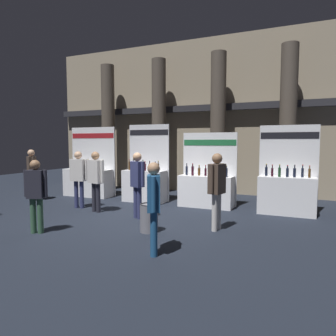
{
  "coord_description": "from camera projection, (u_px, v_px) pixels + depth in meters",
  "views": [
    {
      "loc": [
        3.96,
        -6.83,
        1.96
      ],
      "look_at": [
        0.58,
        0.92,
        1.26
      ],
      "focal_mm": 32.93,
      "sensor_mm": 36.0,
      "label": 1
    }
  ],
  "objects": [
    {
      "name": "exhibitor_booth_1",
      "position": [
        145.0,
        182.0,
        10.22
      ],
      "size": [
        1.48,
        0.66,
        2.56
      ],
      "color": "white",
      "rests_on": "ground_plane"
    },
    {
      "name": "exhibitor_booth_2",
      "position": [
        206.0,
        188.0,
        9.39
      ],
      "size": [
        1.71,
        0.66,
        2.26
      ],
      "color": "white",
      "rests_on": "ground_plane"
    },
    {
      "name": "visitor_3",
      "position": [
        137.0,
        180.0,
        7.9
      ],
      "size": [
        0.46,
        0.33,
        1.71
      ],
      "rotation": [
        0.0,
        0.0,
        2.75
      ],
      "color": "navy",
      "rests_on": "ground_plane"
    },
    {
      "name": "visitor_0",
      "position": [
        154.0,
        200.0,
        5.33
      ],
      "size": [
        0.38,
        0.54,
        1.62
      ],
      "rotation": [
        0.0,
        0.0,
        5.16
      ],
      "color": "navy",
      "rests_on": "ground_plane"
    },
    {
      "name": "visitor_6",
      "position": [
        36.0,
        191.0,
        6.6
      ],
      "size": [
        0.48,
        0.33,
        1.59
      ],
      "rotation": [
        0.0,
        0.0,
        3.52
      ],
      "color": "#33563D",
      "rests_on": "ground_plane"
    },
    {
      "name": "visitor_1",
      "position": [
        32.0,
        170.0,
        10.34
      ],
      "size": [
        0.46,
        0.38,
        1.72
      ],
      "rotation": [
        0.0,
        0.0,
        5.76
      ],
      "color": "navy",
      "rests_on": "ground_plane"
    },
    {
      "name": "exhibitor_booth_0",
      "position": [
        89.0,
        179.0,
        11.26
      ],
      "size": [
        1.9,
        0.66,
        2.52
      ],
      "color": "white",
      "rests_on": "ground_plane"
    },
    {
      "name": "hall_colonnade",
      "position": [
        193.0,
        119.0,
        12.03
      ],
      "size": [
        12.6,
        1.28,
        5.94
      ],
      "color": "gray",
      "rests_on": "ground_plane"
    },
    {
      "name": "visitor_5",
      "position": [
        96.0,
        176.0,
        8.63
      ],
      "size": [
        0.61,
        0.35,
        1.71
      ],
      "rotation": [
        0.0,
        0.0,
        2.88
      ],
      "color": "#23232D",
      "rests_on": "ground_plane"
    },
    {
      "name": "visitor_2",
      "position": [
        217.0,
        184.0,
        6.81
      ],
      "size": [
        0.34,
        0.54,
        1.72
      ],
      "rotation": [
        0.0,
        0.0,
        1.33
      ],
      "color": "silver",
      "rests_on": "ground_plane"
    },
    {
      "name": "visitor_4",
      "position": [
        79.0,
        174.0,
        9.15
      ],
      "size": [
        0.59,
        0.31,
        1.7
      ],
      "rotation": [
        0.0,
        0.0,
        0.14
      ],
      "color": "navy",
      "rests_on": "ground_plane"
    },
    {
      "name": "ground_plane",
      "position": [
        133.0,
        218.0,
        7.98
      ],
      "size": [
        25.21,
        25.21,
        0.0
      ],
      "primitive_type": "plane",
      "color": "black"
    },
    {
      "name": "exhibitor_booth_3",
      "position": [
        287.0,
        191.0,
        8.42
      ],
      "size": [
        1.56,
        0.66,
        2.44
      ],
      "color": "white",
      "rests_on": "ground_plane"
    },
    {
      "name": "trash_bin",
      "position": [
        149.0,
        218.0,
        6.75
      ],
      "size": [
        0.4,
        0.4,
        0.63
      ],
      "color": "slate",
      "rests_on": "ground_plane"
    }
  ]
}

